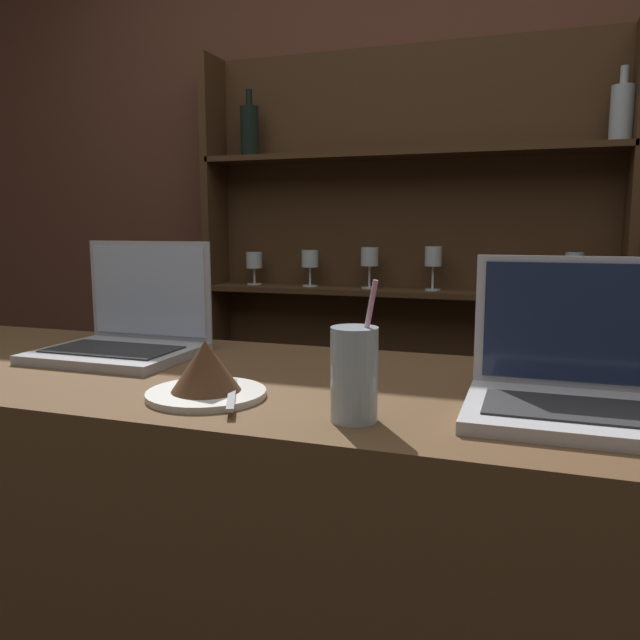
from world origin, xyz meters
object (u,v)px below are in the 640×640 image
(cake_plate, at_px, (206,373))
(laptop_far, at_px, (598,383))
(water_glass, at_px, (354,374))
(laptop_near, at_px, (128,331))

(cake_plate, bearing_deg, laptop_far, 9.65)
(water_glass, bearing_deg, cake_plate, 170.89)
(laptop_near, distance_m, cake_plate, 0.39)
(laptop_near, relative_size, cake_plate, 1.60)
(laptop_near, distance_m, laptop_far, 0.88)
(laptop_far, distance_m, cake_plate, 0.57)
(laptop_near, height_order, laptop_far, laptop_near)
(cake_plate, bearing_deg, water_glass, -9.11)
(cake_plate, relative_size, water_glass, 0.97)
(laptop_near, bearing_deg, water_glass, -26.52)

